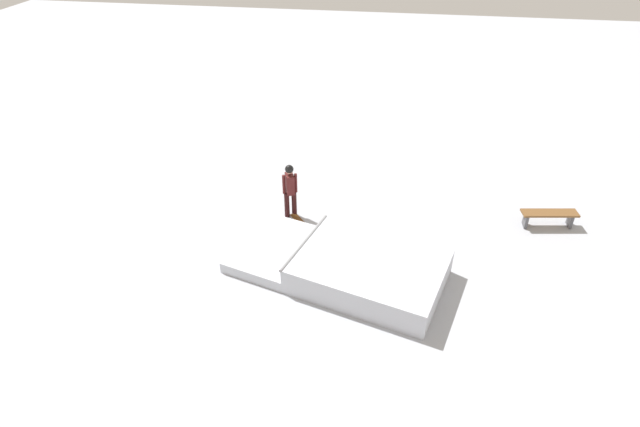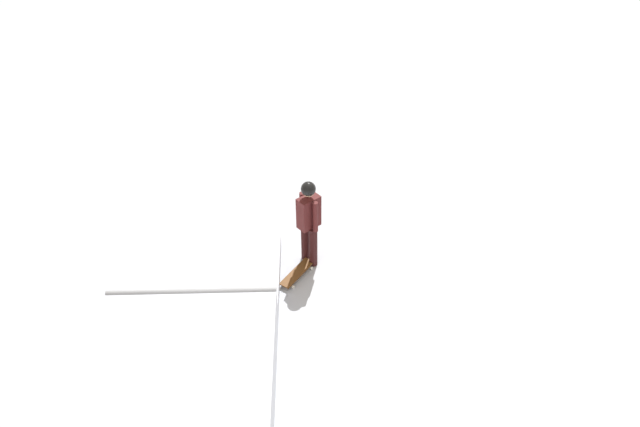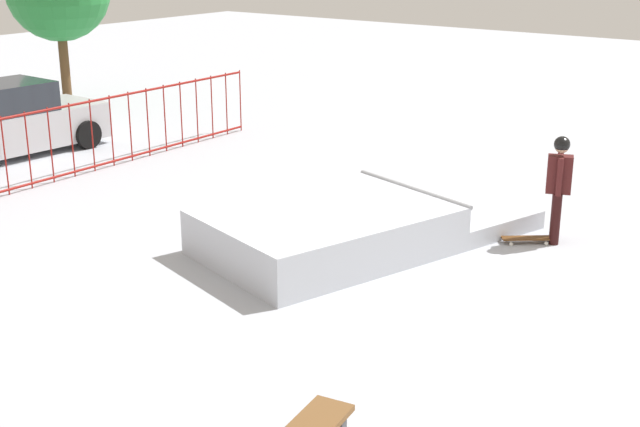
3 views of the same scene
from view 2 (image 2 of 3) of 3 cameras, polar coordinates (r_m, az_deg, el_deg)
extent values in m
plane|color=#B2B7C1|center=(8.28, -11.84, -18.67)|extent=(60.00, 60.00, 0.00)
cube|color=silver|center=(7.89, -14.89, -19.03)|extent=(4.18, 3.50, 0.70)
cube|color=silver|center=(9.73, -11.91, -6.35)|extent=(2.46, 3.00, 0.30)
cylinder|color=gray|center=(8.73, -13.17, -7.86)|extent=(0.80, 2.52, 0.08)
cylinder|color=black|center=(9.82, -1.53, -2.84)|extent=(0.15, 0.15, 0.82)
cylinder|color=black|center=(9.69, -0.71, -3.48)|extent=(0.15, 0.15, 0.82)
cube|color=#4C1919|center=(9.31, -1.18, 0.15)|extent=(0.35, 0.44, 0.60)
cylinder|color=#4C1919|center=(9.41, -1.86, 0.64)|extent=(0.09, 0.09, 0.60)
cylinder|color=#4C1919|center=(9.20, -0.48, -0.36)|extent=(0.09, 0.09, 0.60)
sphere|color=tan|center=(9.04, -1.21, 2.41)|extent=(0.22, 0.22, 0.22)
sphere|color=black|center=(9.02, -1.22, 2.56)|extent=(0.25, 0.25, 0.25)
cube|color=#593314|center=(9.69, -2.39, -6.14)|extent=(0.66, 0.75, 0.02)
cylinder|color=silver|center=(9.94, -2.00, -5.17)|extent=(0.06, 0.06, 0.06)
cylinder|color=silver|center=(9.85, -0.89, -5.68)|extent=(0.06, 0.06, 0.06)
cylinder|color=silver|center=(9.62, -3.92, -7.07)|extent=(0.06, 0.06, 0.06)
cylinder|color=silver|center=(9.52, -2.79, -7.61)|extent=(0.06, 0.06, 0.06)
camera|label=1|loc=(11.30, -92.40, 9.74)|focal=28.49mm
camera|label=3|loc=(9.10, 98.95, -23.40)|focal=48.66mm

